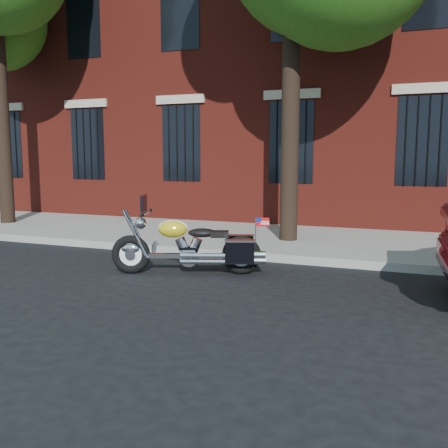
% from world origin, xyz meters
% --- Properties ---
extents(ground, '(120.00, 120.00, 0.00)m').
position_xyz_m(ground, '(0.00, 0.00, 0.00)').
color(ground, black).
rests_on(ground, ground).
extents(curb, '(40.00, 0.16, 0.15)m').
position_xyz_m(curb, '(0.00, 1.38, 0.07)').
color(curb, gray).
rests_on(curb, ground).
extents(sidewalk, '(40.00, 3.60, 0.15)m').
position_xyz_m(sidewalk, '(0.00, 3.26, 0.07)').
color(sidewalk, gray).
rests_on(sidewalk, ground).
extents(building, '(26.00, 10.08, 12.00)m').
position_xyz_m(building, '(0.00, 10.06, 6.00)').
color(building, maroon).
rests_on(building, ground).
extents(motorcycle, '(2.47, 1.21, 1.26)m').
position_xyz_m(motorcycle, '(-0.31, -0.01, 0.43)').
color(motorcycle, black).
rests_on(motorcycle, ground).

